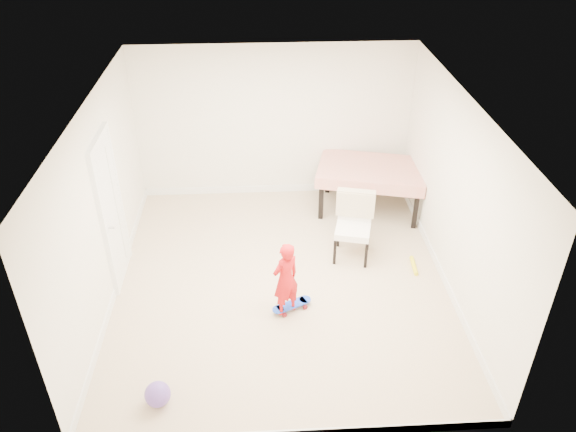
{
  "coord_description": "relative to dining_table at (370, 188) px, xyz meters",
  "views": [
    {
      "loc": [
        -0.25,
        -6.06,
        4.97
      ],
      "look_at": [
        0.1,
        0.2,
        0.95
      ],
      "focal_mm": 35.0,
      "sensor_mm": 36.0,
      "label": 1
    }
  ],
  "objects": [
    {
      "name": "ceiling",
      "position": [
        -1.54,
        -1.83,
        2.18
      ],
      "size": [
        4.5,
        5.0,
        0.04
      ],
      "primitive_type": "cube",
      "color": "silver",
      "rests_on": "wall_back"
    },
    {
      "name": "door",
      "position": [
        -3.76,
        -1.53,
        0.63
      ],
      "size": [
        0.11,
        0.94,
        2.11
      ],
      "primitive_type": "cube",
      "color": "white",
      "rests_on": "ground"
    },
    {
      "name": "baseboard_left",
      "position": [
        -3.78,
        -1.83,
        -0.34
      ],
      "size": [
        0.02,
        5.0,
        0.12
      ],
      "primitive_type": "cube",
      "color": "white",
      "rests_on": "ground"
    },
    {
      "name": "baseboard_back",
      "position": [
        -1.54,
        0.66,
        -0.34
      ],
      "size": [
        4.5,
        0.02,
        0.12
      ],
      "primitive_type": "cube",
      "color": "white",
      "rests_on": "ground"
    },
    {
      "name": "baseboard_right",
      "position": [
        0.7,
        -1.83,
        -0.34
      ],
      "size": [
        0.02,
        5.0,
        0.12
      ],
      "primitive_type": "cube",
      "color": "white",
      "rests_on": "ground"
    },
    {
      "name": "ground",
      "position": [
        -1.54,
        -1.83,
        -0.4
      ],
      "size": [
        5.0,
        5.0,
        0.0
      ],
      "primitive_type": "plane",
      "color": "#C7AC8A",
      "rests_on": "ground"
    },
    {
      "name": "dining_chair",
      "position": [
        -0.49,
        -1.3,
        0.11
      ],
      "size": [
        0.68,
        0.74,
        1.0
      ],
      "primitive_type": null,
      "rotation": [
        0.0,
        0.0,
        -0.25
      ],
      "color": "beige",
      "rests_on": "ground"
    },
    {
      "name": "wall_front",
      "position": [
        -1.54,
        -4.31,
        0.9
      ],
      "size": [
        4.5,
        0.04,
        2.6
      ],
      "primitive_type": "cube",
      "color": "silver",
      "rests_on": "ground"
    },
    {
      "name": "wall_right",
      "position": [
        0.69,
        -1.83,
        0.9
      ],
      "size": [
        0.04,
        5.0,
        2.6
      ],
      "primitive_type": "cube",
      "color": "silver",
      "rests_on": "ground"
    },
    {
      "name": "wall_back",
      "position": [
        -1.54,
        0.65,
        0.9
      ],
      "size": [
        4.5,
        0.04,
        2.6
      ],
      "primitive_type": "cube",
      "color": "silver",
      "rests_on": "ground"
    },
    {
      "name": "wall_left",
      "position": [
        -3.77,
        -1.83,
        0.9
      ],
      "size": [
        0.04,
        5.0,
        2.6
      ],
      "primitive_type": "cube",
      "color": "silver",
      "rests_on": "ground"
    },
    {
      "name": "balloon",
      "position": [
        -2.96,
        -3.81,
        -0.26
      ],
      "size": [
        0.28,
        0.28,
        0.28
      ],
      "primitive_type": "sphere",
      "color": "#6746A8",
      "rests_on": "ground"
    },
    {
      "name": "foam_toy",
      "position": [
        0.37,
        -1.62,
        -0.37
      ],
      "size": [
        0.09,
        0.4,
        0.06
      ],
      "primitive_type": "cylinder",
      "rotation": [
        1.57,
        0.0,
        -0.07
      ],
      "color": "yellow",
      "rests_on": "ground"
    },
    {
      "name": "skateboard",
      "position": [
        -1.43,
        -2.4,
        -0.35
      ],
      "size": [
        0.59,
        0.42,
        0.08
      ],
      "primitive_type": null,
      "rotation": [
        0.0,
        0.0,
        0.45
      ],
      "color": "blue",
      "rests_on": "ground"
    },
    {
      "name": "dining_table",
      "position": [
        0.0,
        0.0,
        0.0
      ],
      "size": [
        1.88,
        1.43,
        0.79
      ],
      "primitive_type": null,
      "rotation": [
        0.0,
        0.0,
        -0.24
      ],
      "color": "#BD0A0C",
      "rests_on": "ground"
    },
    {
      "name": "child",
      "position": [
        -1.51,
        -2.46,
        0.13
      ],
      "size": [
        0.46,
        0.42,
        1.05
      ],
      "primitive_type": "imported",
      "rotation": [
        0.0,
        0.0,
        3.74
      ],
      "color": "red",
      "rests_on": "ground"
    }
  ]
}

